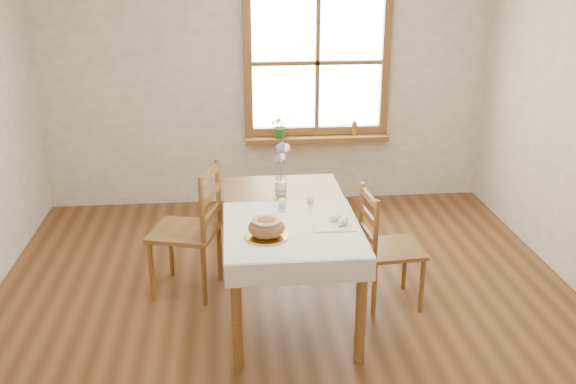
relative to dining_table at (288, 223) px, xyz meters
name	(u,v)px	position (x,y,z in m)	size (l,w,h in m)	color
ground	(292,326)	(0.00, -0.30, -0.66)	(5.00, 5.00, 0.00)	brown
room_walls	(293,86)	(0.00, -0.30, 1.04)	(4.60, 5.10, 2.65)	white
window	(317,63)	(0.50, 2.17, 0.79)	(1.46, 0.08, 1.46)	#9C6A30
window_sill	(317,138)	(0.50, 2.10, 0.03)	(1.46, 0.20, 0.05)	#9C6A30
dining_table	(288,223)	(0.00, 0.00, 0.00)	(0.90, 1.60, 0.75)	#9C6A30
table_linen	(292,228)	(0.00, -0.30, 0.09)	(0.91, 0.99, 0.01)	white
chair_left	(185,229)	(-0.76, 0.31, -0.16)	(0.48, 0.50, 1.02)	#9C6A30
chair_right	(392,247)	(0.76, -0.02, -0.22)	(0.42, 0.44, 0.90)	#9C6A30
bread_plate	(267,236)	(-0.18, -0.44, 0.10)	(0.28, 0.28, 0.01)	silver
bread_loaf	(266,226)	(-0.18, -0.44, 0.17)	(0.24, 0.24, 0.13)	brown
egg_napkin	(333,225)	(0.28, -0.30, 0.10)	(0.27, 0.23, 0.01)	white
eggs	(334,221)	(0.28, -0.30, 0.13)	(0.21, 0.19, 0.05)	silver
salt_shaker	(282,205)	(-0.04, -0.01, 0.14)	(0.05, 0.05, 0.10)	silver
pepper_shaker	(310,200)	(0.17, 0.07, 0.14)	(0.05, 0.05, 0.09)	silver
flower_vase	(281,188)	(-0.02, 0.35, 0.13)	(0.09, 0.09, 0.10)	silver
lavender_bouquet	(281,164)	(-0.02, 0.35, 0.32)	(0.15, 0.15, 0.29)	#735BA2
potted_plant	(281,128)	(0.13, 2.10, 0.14)	(0.21, 0.23, 0.18)	#2D6A2A
amber_bottle	(354,128)	(0.89, 2.10, 0.13)	(0.05, 0.05, 0.15)	#A6681E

